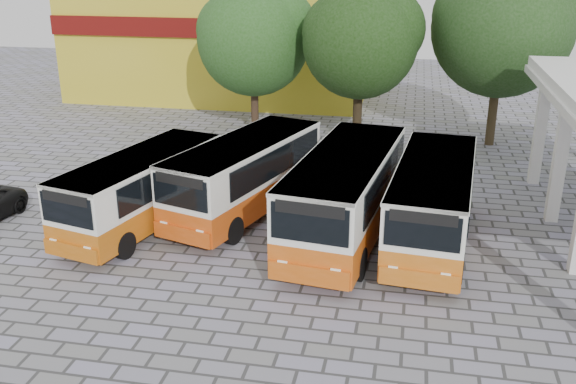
% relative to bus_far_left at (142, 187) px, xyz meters
% --- Properties ---
extents(ground, '(90.00, 90.00, 0.00)m').
position_rel_bus_far_left_xyz_m(ground, '(7.20, -2.57, -1.59)').
color(ground, slate).
rests_on(ground, ground).
extents(shophouse_block, '(20.40, 10.40, 8.30)m').
position_rel_bus_far_left_xyz_m(shophouse_block, '(-3.80, 23.42, 2.57)').
color(shophouse_block, gold).
rests_on(shophouse_block, ground).
extents(bus_far_left, '(4.05, 8.03, 2.75)m').
position_rel_bus_far_left_xyz_m(bus_far_left, '(0.00, 0.00, 0.00)').
color(bus_far_left, '#B1550B').
rests_on(bus_far_left, ground).
extents(bus_centre_left, '(4.76, 8.64, 2.93)m').
position_rel_bus_far_left_xyz_m(bus_centre_left, '(3.39, 2.02, 0.11)').
color(bus_centre_left, '#BF440B').
rests_on(bus_centre_left, ground).
extents(bus_centre_right, '(3.77, 9.03, 3.15)m').
position_rel_bus_far_left_xyz_m(bus_centre_right, '(7.45, 0.34, 0.23)').
color(bus_centre_right, '#C04F0C').
rests_on(bus_centre_right, ground).
extents(bus_far_right, '(3.25, 8.35, 2.94)m').
position_rel_bus_far_left_xyz_m(bus_far_right, '(10.46, 0.52, 0.11)').
color(bus_far_right, '#C15F12').
rests_on(bus_far_right, ground).
extents(tree_left, '(6.45, 6.14, 8.27)m').
position_rel_bus_far_left_xyz_m(tree_left, '(0.91, 13.83, 3.81)').
color(tree_left, '#3E2B1D').
rests_on(tree_left, ground).
extents(tree_middle, '(6.06, 5.77, 8.38)m').
position_rel_bus_far_left_xyz_m(tree_middle, '(6.85, 11.95, 4.09)').
color(tree_middle, '#2E2415').
rests_on(tree_middle, ground).
extents(tree_right, '(7.39, 7.04, 9.62)m').
position_rel_bus_far_left_xyz_m(tree_right, '(13.79, 13.85, 4.74)').
color(tree_right, '#473822').
rests_on(tree_right, ground).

